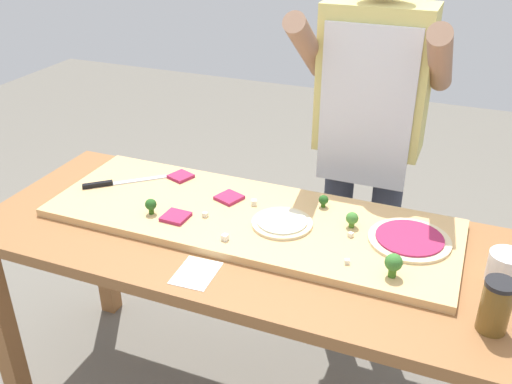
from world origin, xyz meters
TOP-DOWN VIEW (x-y plane):
  - prep_table at (0.00, 0.00)m, footprint 1.82×0.73m
  - cutting_board at (-0.03, 0.08)m, footprint 1.39×0.49m
  - chefs_knife at (-0.59, 0.10)m, footprint 0.25×0.22m
  - pizza_whole_beet_magenta at (0.50, 0.12)m, footprint 0.26×0.26m
  - pizza_whole_cheese_artichoke at (0.09, 0.06)m, footprint 0.20×0.20m
  - pizza_slice_center at (-0.14, 0.16)m, footprint 0.10×0.10m
  - pizza_slice_far_left at (-0.25, -0.03)m, footprint 0.08×0.08m
  - pizza_slice_near_right at (-0.38, 0.24)m, footprint 0.10×0.10m
  - broccoli_floret_back_right at (-0.34, -0.04)m, footprint 0.04×0.04m
  - broccoli_floret_center_left at (0.48, -0.09)m, footprint 0.05×0.05m
  - broccoli_floret_front_right at (0.19, 0.23)m, footprint 0.03×0.03m
  - broccoli_floret_front_left at (0.31, 0.13)m, footprint 0.04×0.04m
  - cheese_crumble_a at (0.32, 0.08)m, footprint 0.02×0.02m
  - cheese_crumble_b at (0.35, -0.07)m, footprint 0.02×0.02m
  - cheese_crumble_c at (-0.16, 0.01)m, footprint 0.02×0.02m
  - cheese_crumble_d at (-0.04, -0.09)m, footprint 0.02×0.02m
  - cheese_crumble_e at (-0.04, 0.15)m, footprint 0.02×0.02m
  - flour_cup at (0.78, 0.05)m, footprint 0.10×0.10m
  - sauce_jar at (0.75, -0.18)m, footprint 0.08×0.08m
  - recipe_note at (-0.06, -0.25)m, footprint 0.12×0.15m
  - cook_center at (0.25, 0.62)m, footprint 0.54×0.39m

SIDE VIEW (x-z plane):
  - prep_table at x=0.00m, z-range 0.29..1.09m
  - recipe_note at x=-0.06m, z-range 0.80..0.80m
  - cutting_board at x=-0.03m, z-range 0.80..0.83m
  - chefs_knife at x=-0.59m, z-range 0.82..0.84m
  - pizza_slice_center at x=-0.14m, z-range 0.83..0.84m
  - pizza_slice_far_left at x=-0.25m, z-range 0.83..0.84m
  - pizza_slice_near_right at x=-0.38m, z-range 0.83..0.84m
  - cheese_crumble_b at x=0.35m, z-range 0.83..0.84m
  - cheese_crumble_a at x=0.32m, z-range 0.83..0.84m
  - pizza_whole_beet_magenta at x=0.50m, z-range 0.83..0.84m
  - pizza_whole_cheese_artichoke at x=0.09m, z-range 0.83..0.84m
  - cheese_crumble_c at x=-0.16m, z-range 0.83..0.84m
  - cheese_crumble_e at x=-0.04m, z-range 0.83..0.84m
  - cheese_crumble_d at x=-0.04m, z-range 0.83..0.84m
  - flour_cup at x=0.78m, z-range 0.79..0.89m
  - broccoli_floret_front_right at x=0.19m, z-range 0.83..0.87m
  - broccoli_floret_front_left at x=0.31m, z-range 0.83..0.88m
  - broccoli_floret_back_right at x=-0.34m, z-range 0.83..0.89m
  - broccoli_floret_center_left at x=0.48m, z-range 0.83..0.91m
  - sauce_jar at x=0.75m, z-range 0.80..0.95m
  - cook_center at x=0.25m, z-range 0.16..1.83m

